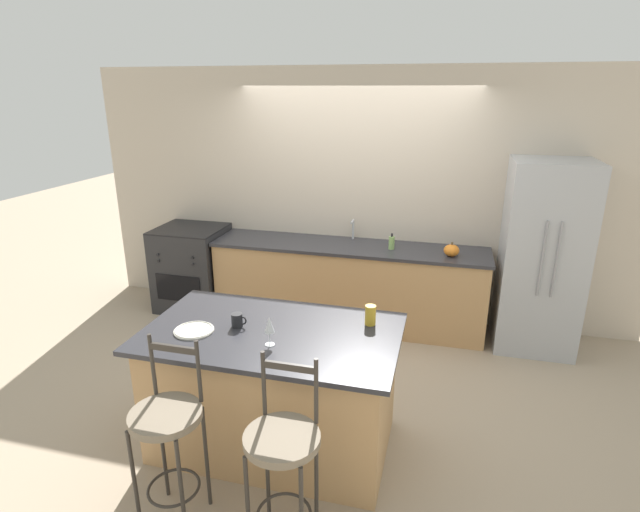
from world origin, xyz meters
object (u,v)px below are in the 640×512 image
Objects in this scene: tumbler_cup at (370,315)px; bar_stool_near at (168,432)px; pumpkin_decoration at (451,250)px; soap_bottle at (392,243)px; refrigerator at (542,257)px; bar_stool_far at (283,456)px; dinner_plate at (194,330)px; oven_range at (193,268)px; coffee_mug at (237,320)px; wine_glass at (269,326)px.

bar_stool_near is at bearing -132.83° from tumbler_cup.
soap_bottle is at bearing 172.44° from pumpkin_decoration.
refrigerator is at bearing 0.07° from soap_bottle.
refrigerator is 1.62× the size of bar_stool_far.
refrigerator reaches higher than bar_stool_far.
dinner_plate is 2.70m from pumpkin_decoration.
dinner_plate is (-0.16, 0.65, 0.30)m from bar_stool_near.
oven_range is 6.39× the size of pumpkin_decoration.
coffee_mug reaches higher than dinner_plate.
oven_range reaches higher than dinner_plate.
oven_range is 2.92m from wine_glass.
oven_range is at bearing 125.88° from coffee_mug.
wine_glass is at bearing -130.99° from refrigerator.
tumbler_cup is at bearing 19.69° from dinner_plate.
coffee_mug is at bearing 29.29° from dinner_plate.
wine_glass is 2.31m from soap_bottle.
bar_stool_far reaches higher than pumpkin_decoration.
soap_bottle reaches higher than tumbler_cup.
refrigerator is 3.06m from coffee_mug.
pumpkin_decoration is at bearing 73.68° from bar_stool_far.
oven_range is 5.83× the size of soap_bottle.
bar_stool_near is at bearing -107.77° from soap_bottle.
bar_stool_near is at bearing 178.26° from bar_stool_far.
bar_stool_far is 6.93× the size of soap_bottle.
bar_stool_near is 1.49m from tumbler_cup.
bar_stool_near is 0.70m from bar_stool_far.
soap_bottle is (-0.60, 0.08, 0.01)m from pumpkin_decoration.
oven_range is 3.17m from bar_stool_near.
pumpkin_decoration is at bearing 54.39° from coffee_mug.
bar_stool_near is 0.87m from coffee_mug.
wine_glass is at bearing -31.74° from coffee_mug.
dinner_plate is 1.63× the size of soap_bottle.
oven_range is at bearing -179.87° from refrigerator.
coffee_mug is at bearing 148.26° from wine_glass.
dinner_plate is 1.91× the size of tumbler_cup.
bar_stool_far is 4.25× the size of dinner_plate.
wine_glass reaches higher than dinner_plate.
coffee_mug is (-2.26, -2.06, 0.03)m from refrigerator.
tumbler_cup is 1.79m from pumpkin_decoration.
refrigerator is at bearing 5.51° from pumpkin_decoration.
pumpkin_decoration is (1.67, 2.12, 0.04)m from dinner_plate.
wine_glass reaches higher than tumbler_cup.
soap_bottle is at bearing 72.23° from bar_stool_near.
bar_stool_near is 7.60× the size of pumpkin_decoration.
bar_stool_near reaches higher than coffee_mug.
pumpkin_decoration is at bearing 51.73° from dinner_plate.
tumbler_cup is 0.94× the size of pumpkin_decoration.
tumbler_cup is (2.37, -1.79, 0.50)m from oven_range.
refrigerator is at bearing 49.01° from wine_glass.
wine_glass is 1.75× the size of coffee_mug.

